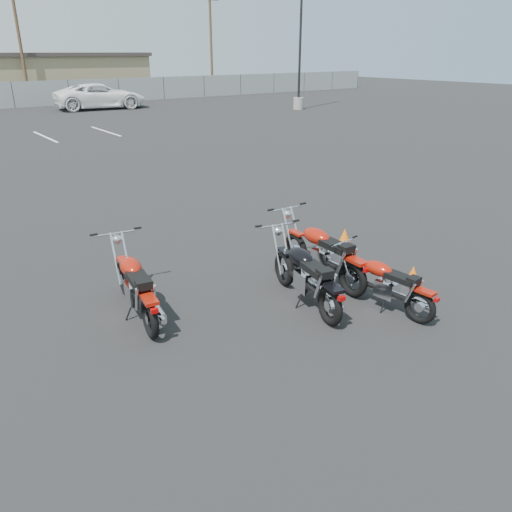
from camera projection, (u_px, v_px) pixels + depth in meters
ground at (268, 308)px, 8.00m from camera, size 120.00×120.00×0.00m
motorcycle_front_red at (136, 286)px, 7.61m from camera, size 0.85×2.18×1.07m
motorcycle_second_black at (306, 276)px, 7.97m from camera, size 0.95×2.18×1.07m
motorcycle_third_red at (386, 284)px, 7.85m from camera, size 0.72×1.86×0.91m
motorcycle_rear_red at (323, 253)px, 8.79m from camera, size 0.88×2.28×1.12m
training_cone_near at (345, 237)px, 10.55m from camera, size 0.30×0.30×0.35m
training_cone_far at (413, 273)px, 8.92m from camera, size 0.23×0.23×0.27m
light_pole_east at (300, 65)px, 34.16m from camera, size 0.80×0.70×10.98m
tan_building_east at (58, 74)px, 45.45m from camera, size 14.40×9.40×3.70m
utility_pole_c at (19, 39)px, 38.46m from camera, size 1.80×0.24×9.00m
utility_pole_d at (211, 42)px, 49.14m from camera, size 1.80×0.24×9.00m
white_van at (99, 89)px, 35.02m from camera, size 3.78×7.50×2.73m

